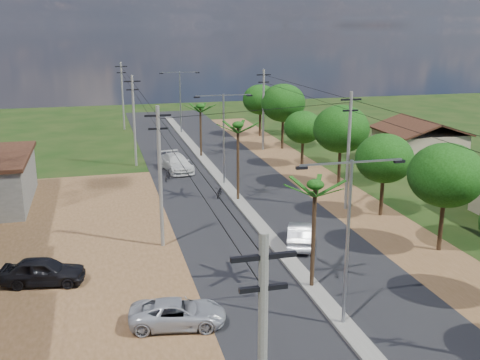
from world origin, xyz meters
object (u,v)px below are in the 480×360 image
at_px(car_parked_dark, 43,272).
at_px(car_parked_silver, 178,314).
at_px(car_white_far, 176,163).
at_px(car_silver_mid, 300,235).

bearing_deg(car_parked_dark, car_parked_silver, -124.02).
bearing_deg(car_parked_dark, car_white_far, -14.90).
height_order(car_white_far, car_parked_silver, car_white_far).
height_order(car_silver_mid, car_white_far, car_white_far).
xyz_separation_m(car_white_far, car_parked_dark, (-10.51, -22.63, -0.05)).
relative_size(car_white_far, car_parked_dark, 1.25).
height_order(car_silver_mid, car_parked_silver, car_silver_mid).
height_order(car_silver_mid, car_parked_dark, car_parked_dark).
relative_size(car_silver_mid, car_parked_dark, 0.98).
xyz_separation_m(car_white_far, car_parked_silver, (-4.10, -28.82, -0.17)).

